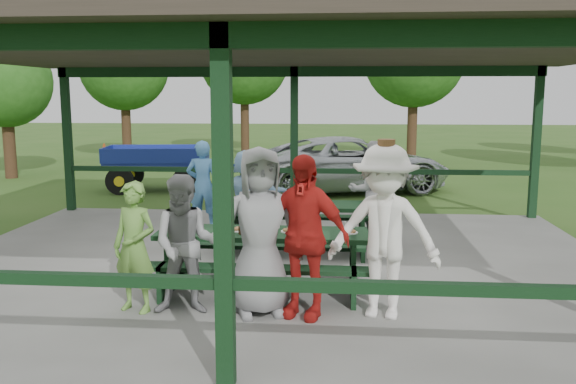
# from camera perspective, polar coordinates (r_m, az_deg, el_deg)

# --- Properties ---
(ground) EXTENTS (90.00, 90.00, 0.00)m
(ground) POSITION_cam_1_polar(r_m,az_deg,el_deg) (9.03, -1.28, -7.28)
(ground) COLOR #30571B
(ground) RESTS_ON ground
(concrete_slab) EXTENTS (10.00, 8.00, 0.10)m
(concrete_slab) POSITION_cam_1_polar(r_m,az_deg,el_deg) (9.02, -1.28, -6.98)
(concrete_slab) COLOR slate
(concrete_slab) RESTS_ON ground
(pavilion_structure) EXTENTS (10.60, 8.60, 3.24)m
(pavilion_structure) POSITION_cam_1_polar(r_m,az_deg,el_deg) (8.69, -1.35, 13.20)
(pavilion_structure) COLOR black
(pavilion_structure) RESTS_ON concrete_slab
(picnic_table_near) EXTENTS (2.64, 1.39, 0.75)m
(picnic_table_near) POSITION_cam_1_polar(r_m,az_deg,el_deg) (7.73, -2.41, -5.68)
(picnic_table_near) COLOR black
(picnic_table_near) RESTS_ON concrete_slab
(picnic_table_far) EXTENTS (2.47, 1.39, 0.75)m
(picnic_table_far) POSITION_cam_1_polar(r_m,az_deg,el_deg) (9.64, 0.67, -2.72)
(picnic_table_far) COLOR black
(picnic_table_far) RESTS_ON concrete_slab
(table_setting) EXTENTS (2.36, 0.45, 0.10)m
(table_setting) POSITION_cam_1_polar(r_m,az_deg,el_deg) (7.69, -1.48, -3.39)
(table_setting) COLOR white
(table_setting) RESTS_ON picnic_table_near
(contestant_green) EXTENTS (0.63, 0.51, 1.49)m
(contestant_green) POSITION_cam_1_polar(r_m,az_deg,el_deg) (7.11, -14.16, -5.01)
(contestant_green) COLOR #61943B
(contestant_green) RESTS_ON concrete_slab
(contestant_grey_left) EXTENTS (0.83, 0.69, 1.58)m
(contestant_grey_left) POSITION_cam_1_polar(r_m,az_deg,el_deg) (6.92, -9.51, -4.88)
(contestant_grey_left) COLOR gray
(contestant_grey_left) RESTS_ON concrete_slab
(contestant_grey_mid) EXTENTS (1.06, 0.85, 1.89)m
(contestant_grey_mid) POSITION_cam_1_polar(r_m,az_deg,el_deg) (6.77, -2.65, -3.73)
(contestant_grey_mid) COLOR gray
(contestant_grey_mid) RESTS_ON concrete_slab
(contestant_red) EXTENTS (1.15, 0.76, 1.82)m
(contestant_red) POSITION_cam_1_polar(r_m,az_deg,el_deg) (6.71, 1.41, -4.16)
(contestant_red) COLOR red
(contestant_red) RESTS_ON concrete_slab
(contestant_white_fedora) EXTENTS (1.37, 0.97, 1.98)m
(contestant_white_fedora) POSITION_cam_1_polar(r_m,az_deg,el_deg) (6.77, 8.98, -3.68)
(contestant_white_fedora) COLOR white
(contestant_white_fedora) RESTS_ON concrete_slab
(spectator_lblue) EXTENTS (1.48, 0.76, 1.53)m
(spectator_lblue) POSITION_cam_1_polar(r_m,az_deg,el_deg) (10.43, -3.90, -0.20)
(spectator_lblue) COLOR #8FBADE
(spectator_lblue) RESTS_ON concrete_slab
(spectator_blue) EXTENTS (0.62, 0.44, 1.63)m
(spectator_blue) POSITION_cam_1_polar(r_m,az_deg,el_deg) (11.23, -7.98, 0.66)
(spectator_blue) COLOR #4781B9
(spectator_blue) RESTS_ON concrete_slab
(spectator_grey) EXTENTS (0.94, 0.80, 1.69)m
(spectator_grey) POSITION_cam_1_polar(r_m,az_deg,el_deg) (10.33, 7.92, 0.10)
(spectator_grey) COLOR gray
(spectator_grey) RESTS_ON concrete_slab
(pickup_truck) EXTENTS (5.69, 3.79, 1.45)m
(pickup_truck) POSITION_cam_1_polar(r_m,az_deg,el_deg) (16.23, 5.95, 2.62)
(pickup_truck) COLOR silver
(pickup_truck) RESTS_ON ground
(farm_trailer) EXTENTS (3.67, 1.90, 1.27)m
(farm_trailer) POSITION_cam_1_polar(r_m,az_deg,el_deg) (16.67, -12.12, 2.30)
(farm_trailer) COLOR navy
(farm_trailer) RESTS_ON ground
(tree_far_left) EXTENTS (3.42, 3.42, 5.35)m
(tree_far_left) POSITION_cam_1_polar(r_m,az_deg,el_deg) (24.74, -15.11, 11.29)
(tree_far_left) COLOR #342515
(tree_far_left) RESTS_ON ground
(tree_left) EXTENTS (3.75, 3.75, 5.86)m
(tree_left) POSITION_cam_1_polar(r_m,az_deg,el_deg) (26.30, -4.12, 12.18)
(tree_left) COLOR #342515
(tree_left) RESTS_ON ground
(tree_mid) EXTENTS (3.67, 3.67, 5.73)m
(tree_mid) POSITION_cam_1_polar(r_m,az_deg,el_deg) (23.09, 11.74, 12.24)
(tree_mid) COLOR #342515
(tree_mid) RESTS_ON ground
(tree_edge_left) EXTENTS (2.77, 2.77, 4.32)m
(tree_edge_left) POSITION_cam_1_polar(r_m,az_deg,el_deg) (20.48, -24.97, 9.31)
(tree_edge_left) COLOR #342515
(tree_edge_left) RESTS_ON ground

